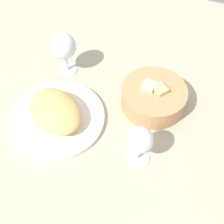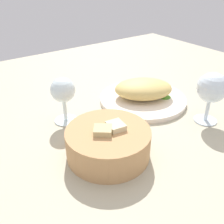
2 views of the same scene
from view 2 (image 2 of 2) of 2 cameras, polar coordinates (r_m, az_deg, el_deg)
ground_plane at (r=74.76cm, az=7.33°, el=-0.40°), size 140.00×140.00×2.00cm
plate at (r=79.37cm, az=6.96°, el=2.95°), size 26.65×26.65×1.40cm
omelette at (r=77.84cm, az=7.12°, el=5.24°), size 21.31×19.31×5.60cm
lettuce_garnish at (r=79.90cm, az=11.82°, el=3.72°), size 3.96×3.96×1.15cm
bread_basket at (r=55.45cm, az=-0.87°, el=-6.86°), size 18.47×18.47×7.81cm
wine_glass_near at (r=66.15cm, az=-11.00°, el=4.31°), size 6.44×6.44×12.52cm
wine_glass_far at (r=69.44cm, az=21.65°, el=4.78°), size 7.83×7.83×13.82cm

